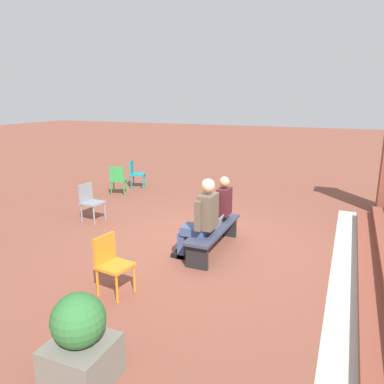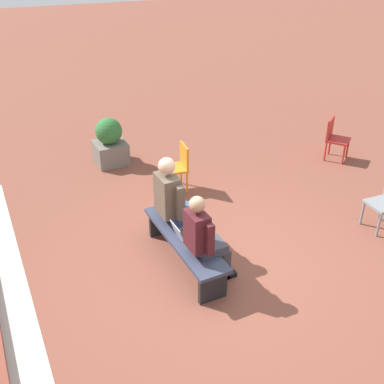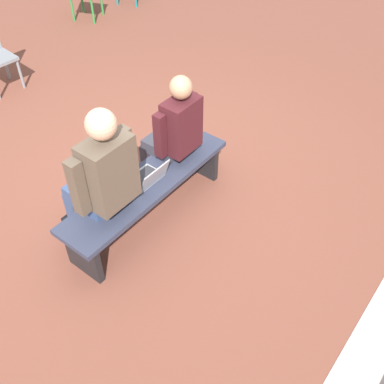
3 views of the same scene
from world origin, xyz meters
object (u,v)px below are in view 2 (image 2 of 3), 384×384
(person_student, at_px, (204,237))
(planter, at_px, (110,143))
(person_adult, at_px, (175,201))
(laptop, at_px, (183,233))
(plastic_chair_foreground, at_px, (335,136))
(bench, at_px, (184,242))
(plastic_chair_far_left, at_px, (178,165))

(person_student, bearing_deg, planter, -0.27)
(person_student, bearing_deg, person_adult, -0.52)
(laptop, bearing_deg, person_adult, -11.06)
(person_student, height_order, person_adult, person_adult)
(plastic_chair_foreground, bearing_deg, bench, 112.69)
(bench, bearing_deg, person_student, -171.74)
(bench, relative_size, plastic_chair_far_left, 2.14)
(person_student, bearing_deg, laptop, 9.84)
(person_student, height_order, plastic_chair_far_left, person_student)
(person_adult, bearing_deg, planter, -0.20)
(plastic_chair_foreground, relative_size, planter, 0.89)
(person_student, height_order, plastic_chair_foreground, person_student)
(planter, bearing_deg, laptop, 178.47)
(person_adult, distance_m, planter, 3.13)
(person_student, distance_m, person_adult, 0.87)
(person_adult, xyz_separation_m, plastic_chair_foreground, (1.32, -4.10, -0.27))
(person_adult, xyz_separation_m, planter, (3.12, -0.01, -0.32))
(bench, distance_m, laptop, 0.15)
(laptop, relative_size, plastic_chair_foreground, 0.38)
(planter, bearing_deg, person_student, 179.73)
(laptop, height_order, plastic_chair_far_left, plastic_chair_far_left)
(bench, distance_m, person_student, 0.56)
(person_adult, relative_size, laptop, 4.47)
(plastic_chair_far_left, bearing_deg, bench, 157.14)
(plastic_chair_foreground, bearing_deg, person_adult, 107.79)
(person_adult, relative_size, plastic_chair_foreground, 1.70)
(bench, height_order, person_adult, person_adult)
(person_student, bearing_deg, plastic_chair_far_left, -17.60)
(person_adult, bearing_deg, bench, 170.43)
(bench, distance_m, planter, 3.55)
(plastic_chair_foreground, bearing_deg, plastic_chair_far_left, 86.21)
(person_adult, relative_size, plastic_chair_far_left, 1.70)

